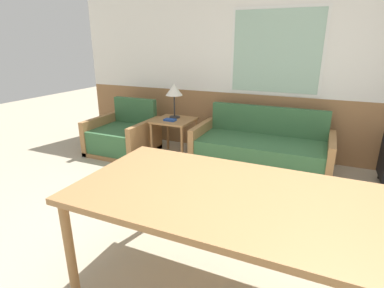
# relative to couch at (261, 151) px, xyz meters

# --- Properties ---
(ground_plane) EXTENTS (16.00, 16.00, 0.00)m
(ground_plane) POSITION_rel_couch_xyz_m (0.38, -2.04, -0.24)
(ground_plane) COLOR #B2A58C
(wall_back) EXTENTS (7.20, 0.09, 2.70)m
(wall_back) POSITION_rel_couch_xyz_m (0.37, 0.59, 1.11)
(wall_back) COLOR #996B42
(wall_back) RESTS_ON ground_plane
(couch) EXTENTS (1.77, 0.82, 0.79)m
(couch) POSITION_rel_couch_xyz_m (0.00, 0.00, 0.00)
(couch) COLOR #9E7042
(couch) RESTS_ON ground_plane
(armchair) EXTENTS (0.90, 0.85, 0.79)m
(armchair) POSITION_rel_couch_xyz_m (-2.09, -0.21, -0.01)
(armchair) COLOR #9E7042
(armchair) RESTS_ON ground_plane
(side_table) EXTENTS (0.55, 0.55, 0.57)m
(side_table) POSITION_rel_couch_xyz_m (-1.28, -0.06, 0.23)
(side_table) COLOR #9E7042
(side_table) RESTS_ON ground_plane
(table_lamp) EXTENTS (0.25, 0.25, 0.50)m
(table_lamp) POSITION_rel_couch_xyz_m (-1.31, 0.03, 0.72)
(table_lamp) COLOR #262628
(table_lamp) RESTS_ON side_table
(book_stack) EXTENTS (0.17, 0.11, 0.03)m
(book_stack) POSITION_rel_couch_xyz_m (-1.29, -0.16, 0.34)
(book_stack) COLOR #234799
(book_stack) RESTS_ON side_table
(dining_table) EXTENTS (1.86, 1.02, 0.77)m
(dining_table) POSITION_rel_couch_xyz_m (0.22, -2.26, 0.46)
(dining_table) COLOR #9E7042
(dining_table) RESTS_ON ground_plane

